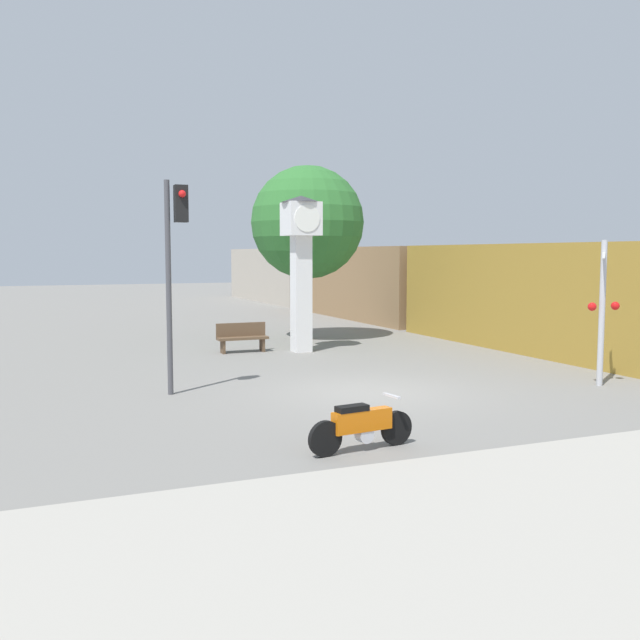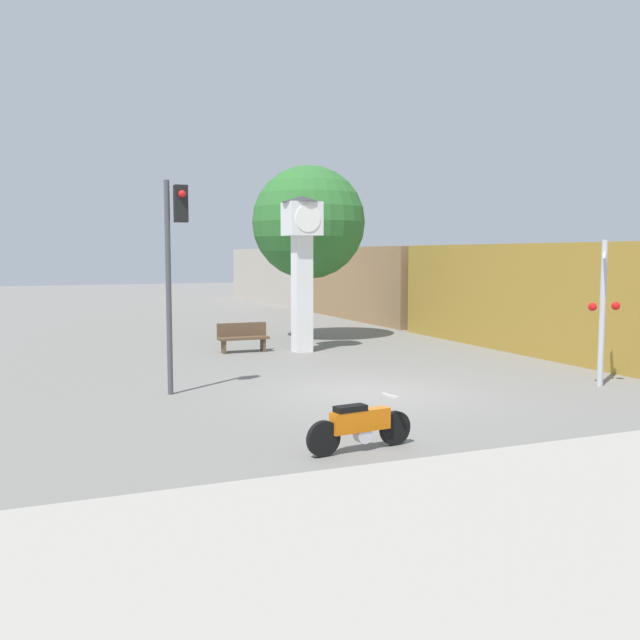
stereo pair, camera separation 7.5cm
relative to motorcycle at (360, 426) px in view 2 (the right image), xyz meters
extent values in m
plane|color=slate|center=(2.25, 4.20, -0.40)|extent=(120.00, 120.00, 0.00)
cylinder|color=black|center=(0.67, 0.09, -0.12)|extent=(0.57, 0.16, 0.56)
cylinder|color=black|center=(-0.66, -0.09, -0.12)|extent=(0.57, 0.16, 0.56)
cube|color=orange|center=(0.01, 0.00, 0.08)|extent=(1.04, 0.34, 0.33)
cube|color=black|center=(-0.18, -0.02, 0.29)|extent=(0.54, 0.28, 0.09)
cylinder|color=silver|center=(0.05, 0.01, -0.15)|extent=(0.28, 0.22, 0.26)
cube|color=silver|center=(0.57, 0.07, 0.42)|extent=(0.11, 0.41, 0.04)
cube|color=white|center=(3.25, 10.98, 1.42)|extent=(0.54, 0.54, 3.65)
cube|color=white|center=(3.25, 10.98, 3.76)|extent=(1.04, 1.04, 1.04)
cylinder|color=white|center=(3.25, 10.46, 3.76)|extent=(0.83, 0.02, 0.83)
cone|color=#333338|center=(3.25, 10.98, 4.38)|extent=(1.24, 1.24, 0.20)
cube|color=olive|center=(10.56, 8.64, 1.30)|extent=(2.80, 12.14, 3.40)
cube|color=olive|center=(10.56, 21.39, 1.30)|extent=(2.80, 12.14, 3.40)
cube|color=#ADA393|center=(10.56, 34.13, 1.30)|extent=(2.80, 12.14, 3.40)
cylinder|color=#47474C|center=(-1.90, 5.68, 1.93)|extent=(0.12, 0.12, 4.67)
cube|color=black|center=(-1.60, 5.68, 3.77)|extent=(0.28, 0.24, 0.80)
sphere|color=red|center=(-1.60, 5.53, 3.97)|extent=(0.16, 0.16, 0.16)
cylinder|color=#B7B7BC|center=(7.60, 2.84, 1.30)|extent=(0.14, 0.14, 3.41)
cube|color=white|center=(7.60, 2.84, 2.65)|extent=(0.82, 0.82, 0.14)
sphere|color=red|center=(7.25, 2.79, 1.47)|extent=(0.20, 0.20, 0.20)
sphere|color=red|center=(7.95, 2.79, 1.47)|extent=(0.20, 0.20, 0.20)
cylinder|color=brown|center=(4.62, 13.89, 0.89)|extent=(0.30, 0.30, 2.59)
sphere|color=#2D6B2D|center=(4.62, 13.89, 3.80)|extent=(4.02, 4.02, 4.02)
cube|color=brown|center=(1.48, 11.50, 0.05)|extent=(1.60, 0.44, 0.08)
cube|color=brown|center=(1.48, 11.69, 0.30)|extent=(1.60, 0.06, 0.44)
cube|color=brown|center=(0.84, 11.50, -0.20)|extent=(0.08, 0.35, 0.41)
cube|color=brown|center=(2.12, 11.50, -0.20)|extent=(0.08, 0.35, 0.41)
camera|label=1|loc=(-4.84, -9.87, 2.69)|focal=40.00mm
camera|label=2|loc=(-4.77, -9.89, 2.69)|focal=40.00mm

